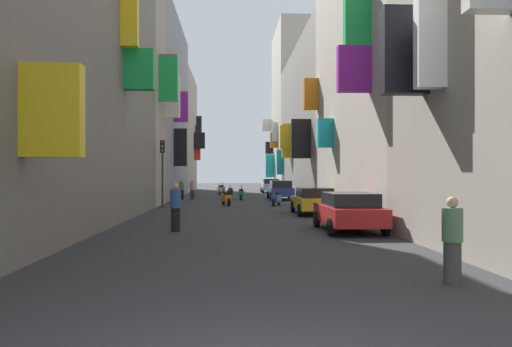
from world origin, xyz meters
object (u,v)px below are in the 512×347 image
scooter_green (241,194)px  parked_car_red (349,211)px  scooter_black (230,193)px  parked_car_silver (271,185)px  scooter_white (220,190)px  pedestrian_near_left (182,190)px  parked_car_blue (280,190)px  scooter_blue (276,198)px  pedestrian_crossing (176,207)px  pedestrian_mid_street (192,190)px  scooter_orange (226,198)px  traffic_light_near_corner (162,162)px  pedestrian_near_right (452,240)px  parked_car_yellow (314,200)px  scooter_red (222,189)px

scooter_green → parked_car_red: bearing=-80.8°
scooter_black → parked_car_silver: bearing=69.0°
scooter_white → pedestrian_near_left: bearing=-108.1°
parked_car_blue → scooter_blue: (-1.01, -7.21, -0.32)m
pedestrian_crossing → pedestrian_mid_street: pedestrian_crossing is taller
scooter_orange → pedestrian_near_left: (-3.63, 7.26, 0.32)m
parked_car_red → traffic_light_near_corner: 14.82m
scooter_white → scooter_green: (1.91, -9.51, -0.00)m
pedestrian_near_left → scooter_orange: bearing=-63.4°
pedestrian_crossing → pedestrian_near_left: bearing=95.3°
pedestrian_near_right → pedestrian_near_left: bearing=105.1°
parked_car_silver → pedestrian_crossing: bearing=-100.2°
pedestrian_near_left → pedestrian_near_right: pedestrian_near_right is taller
scooter_green → pedestrian_crossing: bearing=-97.6°
parked_car_red → scooter_orange: parked_car_red is taller
parked_car_blue → pedestrian_crossing: pedestrian_crossing is taller
parked_car_blue → pedestrian_mid_street: bearing=176.0°
parked_car_yellow → parked_car_blue: 14.06m
parked_car_yellow → parked_car_blue: parked_car_blue is taller
scooter_blue → scooter_white: 16.95m
parked_car_yellow → pedestrian_crossing: (-6.16, -6.94, 0.14)m
parked_car_silver → parked_car_yellow: bearing=-90.1°
parked_car_silver → scooter_red: size_ratio=2.25×
scooter_blue → scooter_red: bearing=101.2°
parked_car_red → parked_car_silver: parked_car_silver is taller
scooter_red → pedestrian_crossing: (-1.02, -33.38, 0.40)m
scooter_black → pedestrian_near_right: 31.96m
parked_car_silver → traffic_light_near_corner: size_ratio=1.09×
pedestrian_crossing → pedestrian_near_right: pedestrian_crossing is taller
scooter_blue → parked_car_silver: bearing=86.3°
parked_car_silver → pedestrian_near_right: size_ratio=2.70×
scooter_red → scooter_black: 10.20m
parked_car_yellow → pedestrian_mid_street: pedestrian_mid_street is taller
parked_car_yellow → pedestrian_near_right: 15.41m
scooter_red → pedestrian_mid_street: (-2.15, -11.89, 0.30)m
parked_car_blue → traffic_light_near_corner: size_ratio=1.09×
parked_car_red → pedestrian_near_right: size_ratio=2.48×
parked_car_red → scooter_white: bearing=99.9°
parked_car_silver → pedestrian_mid_street: (-7.35, -12.97, -0.02)m
parked_car_yellow → scooter_black: bearing=104.6°
parked_car_red → scooter_red: 34.01m
parked_car_silver → pedestrian_mid_street: 14.91m
scooter_red → pedestrian_near_right: (5.09, -41.85, 0.35)m
scooter_white → scooter_orange: (0.79, -15.98, 0.00)m
parked_car_red → traffic_light_near_corner: bearing=124.6°
scooter_orange → pedestrian_mid_street: pedestrian_mid_street is taller
scooter_blue → scooter_orange: (-3.25, 0.49, -0.00)m
parked_car_red → scooter_white: (-5.32, 30.49, -0.27)m
scooter_black → scooter_orange: 8.94m
scooter_orange → pedestrian_crossing: 14.38m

